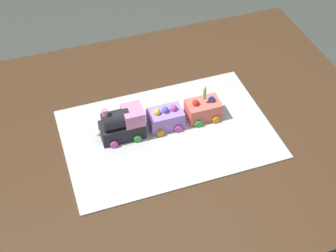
% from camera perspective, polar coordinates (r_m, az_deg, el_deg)
% --- Properties ---
extents(dining_table, '(1.40, 1.00, 0.74)m').
position_cam_1_polar(dining_table, '(1.48, -2.45, -4.04)').
color(dining_table, '#4C331E').
rests_on(dining_table, ground).
extents(cake_board, '(0.60, 0.40, 0.00)m').
position_cam_1_polar(cake_board, '(1.40, -0.00, -0.92)').
color(cake_board, silver).
rests_on(cake_board, dining_table).
extents(cake_locomotive, '(0.14, 0.08, 0.12)m').
position_cam_1_polar(cake_locomotive, '(1.37, -5.44, 0.23)').
color(cake_locomotive, '#232328').
rests_on(cake_locomotive, cake_board).
extents(cake_car_hopper_lavender, '(0.10, 0.08, 0.07)m').
position_cam_1_polar(cake_car_hopper_lavender, '(1.40, -0.30, 0.92)').
color(cake_car_hopper_lavender, '#AD84E0').
rests_on(cake_car_hopper_lavender, cake_board).
extents(cake_car_caboose_coral, '(0.10, 0.08, 0.07)m').
position_cam_1_polar(cake_car_caboose_coral, '(1.43, 4.17, 1.96)').
color(cake_car_caboose_coral, '#F27260').
rests_on(cake_car_caboose_coral, cake_board).
extents(birthday_candle, '(0.01, 0.01, 0.05)m').
position_cam_1_polar(birthday_candle, '(1.39, 4.37, 3.97)').
color(birthday_candle, '#66D872').
rests_on(birthday_candle, cake_car_caboose_coral).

